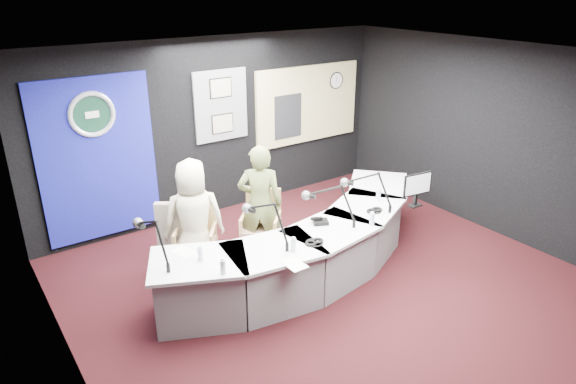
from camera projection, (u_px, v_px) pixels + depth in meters
ground at (338, 291)px, 6.36m from camera, size 6.00×6.00×0.00m
ceiling at (348, 60)px, 5.28m from camera, size 6.00×6.00×0.02m
wall_back at (218, 128)px, 8.08m from camera, size 6.00×0.02×2.80m
wall_left at (66, 264)px, 4.23m from camera, size 0.02×6.00×2.80m
wall_right at (501, 141)px, 7.41m from camera, size 0.02×6.00×2.80m
broadcast_desk at (309, 247)px, 6.60m from camera, size 4.50×1.90×0.75m
backdrop_panel at (98, 160)px, 7.11m from camera, size 1.60×0.05×2.30m
agency_seal at (92, 114)px, 6.83m from camera, size 0.63×0.07×0.63m
seal_center at (92, 114)px, 6.83m from camera, size 0.48×0.01×0.48m
pinboard at (221, 106)px, 7.95m from camera, size 0.90×0.04×1.10m
framed_photo_upper at (221, 88)px, 7.82m from camera, size 0.34×0.02×0.27m
framed_photo_lower at (223, 124)px, 8.04m from camera, size 0.34×0.02×0.27m
booth_window_frame at (308, 104)px, 8.93m from camera, size 2.12×0.06×1.32m
booth_glow at (308, 104)px, 8.92m from camera, size 2.00×0.02×1.20m
equipment_rack at (288, 117)px, 8.73m from camera, size 0.55×0.02×0.75m
wall_clock at (336, 80)px, 9.09m from camera, size 0.28×0.01×0.28m
armchair_left at (196, 239)px, 6.55m from camera, size 0.77×0.77×0.99m
armchair_right at (261, 226)px, 6.92m from camera, size 0.77×0.77×0.97m
draped_jacket at (176, 228)px, 6.57m from camera, size 0.47×0.37×0.70m
person_man at (194, 219)px, 6.44m from camera, size 0.89×0.74×1.56m
person_woman at (260, 204)px, 6.80m from camera, size 0.71×0.67×1.63m
computer_monitor at (417, 184)px, 6.77m from camera, size 0.47×0.09×0.32m
desk_phone at (321, 222)px, 6.39m from camera, size 0.23×0.22×0.05m
headphones_near at (374, 210)px, 6.72m from camera, size 0.20×0.20×0.03m
headphones_far at (314, 242)px, 5.91m from camera, size 0.23×0.23×0.04m
paper_stack at (183, 252)px, 5.73m from camera, size 0.26×0.31×0.00m
notepad at (294, 264)px, 5.48m from camera, size 0.19×0.28×0.00m
boom_mic_a at (152, 236)px, 5.44m from camera, size 0.19×0.74×0.60m
boom_mic_b at (266, 219)px, 5.83m from camera, size 0.27×0.72×0.60m
boom_mic_c at (330, 202)px, 6.28m from camera, size 0.48×0.63×0.60m
boom_mic_d at (368, 188)px, 6.68m from camera, size 0.47×0.63×0.60m
water_bottles at (326, 222)px, 6.24m from camera, size 3.24×0.57×0.18m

